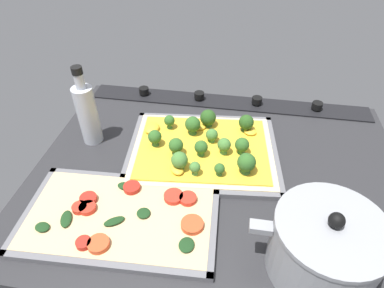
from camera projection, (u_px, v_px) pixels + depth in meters
The scene contains 8 objects.
ground_plane at pixel (217, 176), 73.65cm from camera, with size 81.03×62.59×3.00cm, color #28282B.
stove_control_panel at pixel (227, 101), 93.29cm from camera, with size 77.79×7.00×2.60cm.
baking_tray_front at pixel (203, 152), 77.07cm from camera, with size 36.95×30.51×1.30cm.
broccoli_pizza at pixel (204, 146), 75.90cm from camera, with size 34.32×27.89×6.14cm.
baking_tray_back at pixel (121, 218), 62.63cm from camera, with size 37.63×22.95×1.30cm.
veggie_pizza_back at pixel (122, 215), 62.16cm from camera, with size 35.12×20.45×1.90cm.
cooking_pot at pixel (325, 247), 51.78cm from camera, with size 24.12×17.25×13.73cm.
oil_bottle at pixel (87, 113), 76.03cm from camera, with size 4.70×4.70×19.56cm.
Camera 1 is at (-2.71, 51.86, 51.52)cm, focal length 30.87 mm.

